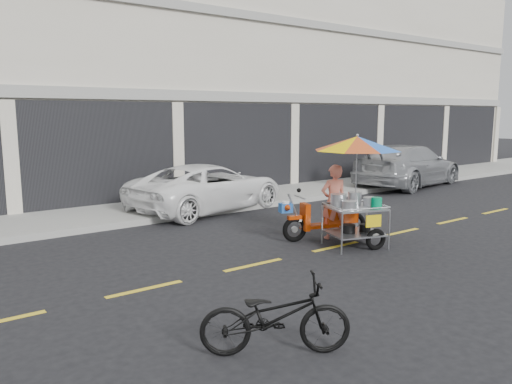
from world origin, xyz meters
TOP-DOWN VIEW (x-y plane):
  - ground at (0.00, 0.00)m, footprint 90.00×90.00m
  - sidewalk at (0.00, 5.50)m, footprint 45.00×3.00m
  - shophouse_block at (2.82, 10.59)m, footprint 36.00×8.11m
  - centerline at (0.00, 0.00)m, footprint 42.00×0.10m
  - white_pickup at (-0.05, 4.70)m, footprint 4.84×2.98m
  - silver_pickup at (7.98, 4.30)m, footprint 5.43×2.95m
  - near_bicycle at (-3.70, -2.72)m, footprint 1.68×1.35m
  - food_vendor_rig at (0.36, 0.09)m, footprint 2.17×2.19m

SIDE VIEW (x-z plane):
  - ground at x=0.00m, z-range 0.00..0.00m
  - centerline at x=0.00m, z-range 0.00..0.01m
  - sidewalk at x=0.00m, z-range 0.00..0.15m
  - near_bicycle at x=-3.70m, z-range 0.00..0.85m
  - white_pickup at x=-0.05m, z-range 0.00..1.25m
  - silver_pickup at x=7.98m, z-range 0.00..1.49m
  - food_vendor_rig at x=0.36m, z-range 0.28..2.48m
  - shophouse_block at x=2.82m, z-range -0.96..9.44m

